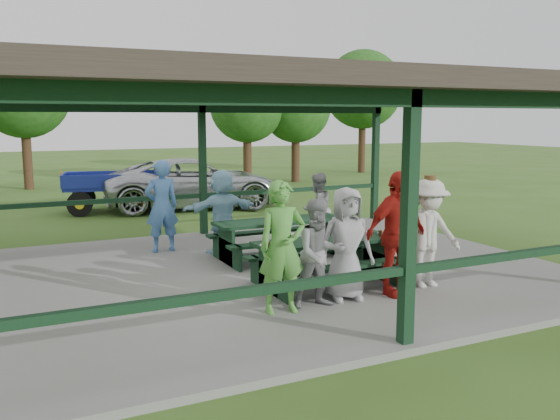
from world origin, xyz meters
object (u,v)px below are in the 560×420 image
spectator_blue (162,206)px  farm_trailer (111,191)px  contestant_green (282,247)px  contestant_white_fedora (428,233)px  contestant_grey_left (320,254)px  contestant_grey_mid (346,244)px  picnic_table_far (280,234)px  pickup_truck (195,183)px  spectator_lblue (222,211)px  picnic_table_near (325,256)px  spectator_grey (317,209)px  contestant_red (396,234)px

spectator_blue → farm_trailer: spectator_blue is taller
contestant_green → contestant_white_fedora: bearing=10.2°
contestant_green → spectator_blue: bearing=103.8°
contestant_grey_left → contestant_grey_mid: (0.54, 0.15, 0.06)m
picnic_table_far → contestant_white_fedora: (1.28, -2.79, 0.40)m
contestant_green → pickup_truck: contestant_green is taller
picnic_table_far → spectator_lblue: spectator_lblue is taller
spectator_lblue → pickup_truck: size_ratio=0.30×
contestant_green → spectator_lblue: (0.54, 3.86, -0.08)m
picnic_table_far → pickup_truck: pickup_truck is taller
picnic_table_near → farm_trailer: size_ratio=0.64×
spectator_lblue → picnic_table_near: bearing=99.2°
contestant_grey_mid → farm_trailer: contestant_grey_mid is taller
spectator_lblue → picnic_table_far: bearing=127.4°
contestant_grey_mid → farm_trailer: bearing=108.7°
contestant_white_fedora → spectator_grey: (-0.06, 3.50, -0.10)m
contestant_green → contestant_white_fedora: size_ratio=1.03×
contestant_green → contestant_grey_mid: contestant_green is taller
spectator_grey → farm_trailer: size_ratio=0.42×
pickup_truck → contestant_green: bearing=177.8°
spectator_grey → pickup_truck: bearing=-101.0°
contestant_grey_left → spectator_lblue: 3.89m
picnic_table_far → farm_trailer: 8.08m
picnic_table_far → spectator_blue: (-1.89, 1.54, 0.46)m
picnic_table_far → spectator_blue: spectator_blue is taller
contestant_green → spectator_lblue: 3.90m
contestant_red → contestant_white_fedora: size_ratio=1.06×
pickup_truck → spectator_blue: bearing=165.6°
contestant_grey_left → pickup_truck: 10.59m
picnic_table_far → contestant_red: size_ratio=1.33×
picnic_table_near → contestant_white_fedora: bearing=-28.9°
farm_trailer → contestant_white_fedora: bearing=-62.1°
contestant_grey_left → contestant_white_fedora: contestant_white_fedora is taller
contestant_green → contestant_white_fedora: contestant_green is taller
farm_trailer → contestant_red: bearing=-65.9°
contestant_white_fedora → spectator_lblue: contestant_white_fedora is taller
contestant_white_fedora → farm_trailer: size_ratio=0.49×
pickup_truck → contestant_grey_left: bearing=-179.1°
contestant_red → contestant_green: bearing=174.2°
spectator_lblue → farm_trailer: spectator_lblue is taller
spectator_lblue → contestant_white_fedora: bearing=115.6°
contestant_grey_left → contestant_white_fedora: 2.08m
picnic_table_far → contestant_white_fedora: contestant_white_fedora is taller
spectator_lblue → pickup_truck: 6.78m
contestant_grey_left → spectator_grey: bearing=65.7°
contestant_red → spectator_lblue: bearing=103.8°
contestant_white_fedora → pickup_truck: 10.34m
picnic_table_near → farm_trailer: (-1.65, 9.88, 0.06)m
picnic_table_far → contestant_green: bearing=-115.1°
contestant_grey_mid → pickup_truck: size_ratio=0.30×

